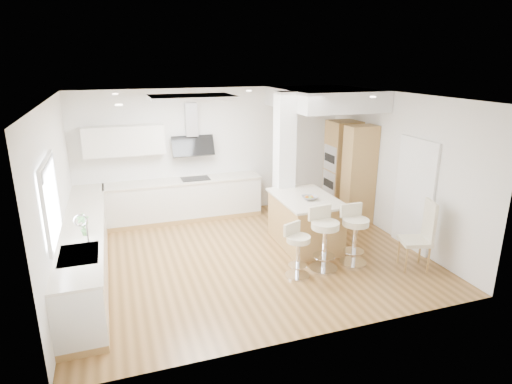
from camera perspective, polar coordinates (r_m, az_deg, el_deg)
name	(u,v)px	position (r m, az deg, el deg)	size (l,w,h in m)	color
ground	(249,256)	(7.77, -0.97, -8.47)	(6.00, 6.00, 0.00)	olive
ceiling	(249,256)	(7.77, -0.97, -8.47)	(6.00, 5.00, 0.02)	silver
wall_back	(214,152)	(9.62, -5.61, 5.34)	(6.00, 0.04, 2.80)	white
wall_left	(56,198)	(7.01, -25.08, -0.78)	(0.04, 5.00, 2.80)	white
wall_right	(397,167)	(8.64, 18.30, 3.18)	(0.04, 5.00, 2.80)	white
skylight	(192,97)	(7.42, -8.51, 12.41)	(4.10, 2.10, 0.06)	white
window_left	(50,197)	(6.06, -25.78, -0.60)	(0.06, 1.28, 1.07)	silver
doorway_right	(414,196)	(8.28, 20.34, -0.51)	(0.05, 1.00, 2.10)	#403A32
counter_left	(86,247)	(7.51, -21.72, -6.89)	(0.63, 4.50, 1.35)	tan
counter_back	(177,189)	(9.37, -10.54, 0.35)	(3.62, 0.63, 2.50)	tan
pillar	(284,164)	(8.49, 3.77, 3.78)	(0.35, 0.35, 2.80)	white
soffit	(324,99)	(9.14, 9.05, 12.20)	(1.78, 2.20, 0.40)	silver
oven_column	(348,171)	(9.53, 12.17, 2.76)	(0.63, 1.21, 2.10)	tan
peninsula	(305,221)	(8.11, 6.54, -3.80)	(1.04, 1.56, 1.02)	tan
bar_stool_a	(297,248)	(6.91, 5.53, -7.38)	(0.53, 0.53, 0.89)	silver
bar_stool_b	(324,235)	(7.16, 9.05, -5.73)	(0.53, 0.53, 1.08)	silver
bar_stool_c	(354,232)	(7.46, 12.98, -5.17)	(0.47, 0.47, 1.04)	silver
dining_chair	(422,233)	(7.62, 21.28, -5.08)	(0.58, 0.58, 1.18)	beige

